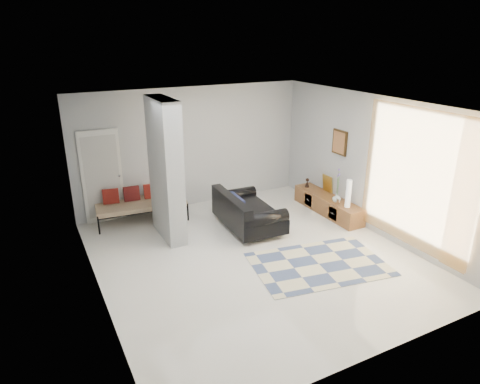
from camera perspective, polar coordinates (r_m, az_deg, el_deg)
floor at (r=8.07m, az=1.87°, el=-8.61°), size 6.00×6.00×0.00m
ceiling at (r=7.14m, az=2.14°, el=11.44°), size 6.00×6.00×0.00m
wall_back at (r=10.09m, az=-6.40°, el=5.89°), size 6.00×0.00×6.00m
wall_front at (r=5.31m, az=18.21°, el=-8.96°), size 6.00×0.00×6.00m
wall_left at (r=6.67m, az=-19.10°, el=-2.91°), size 0.00×6.00×6.00m
wall_right at (r=9.10m, az=17.32°, el=3.45°), size 0.00×6.00×6.00m
partition_column at (r=8.48m, az=-9.88°, el=2.87°), size 0.35×1.20×2.80m
hallway_door at (r=9.65m, az=-17.92°, el=1.96°), size 0.85×0.06×2.04m
curtain at (r=8.29m, az=22.43°, el=1.55°), size 0.00×2.55×2.55m
wall_art at (r=9.74m, az=13.15°, el=6.46°), size 0.04×0.45×0.55m
media_console at (r=10.06m, az=11.61°, el=-1.65°), size 0.45×2.04×0.80m
loveseat at (r=9.06m, az=0.78°, el=-2.72°), size 1.10×1.78×0.76m
daybed at (r=9.66m, az=-13.23°, el=-1.40°), size 2.00×1.00×0.77m
area_rug at (r=7.94m, az=10.46°, el=-9.43°), size 2.58×1.94×0.01m
cylinder_lamp at (r=9.39m, az=14.26°, el=-0.20°), size 0.11×0.11×0.61m
bronze_figurine at (r=10.48m, az=8.95°, el=1.23°), size 0.11×0.11×0.22m
vase at (r=9.67m, az=12.77°, el=-0.76°), size 0.20×0.20×0.20m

